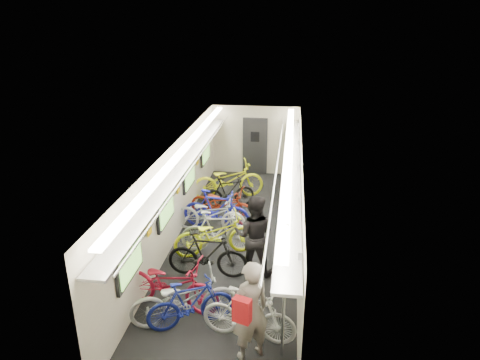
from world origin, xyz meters
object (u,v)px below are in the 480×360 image
(passenger_mid, at_px, (254,235))
(backpack, at_px, (242,310))
(passenger_near, at_px, (250,311))
(bicycle_0, at_px, (184,299))
(bicycle_1, at_px, (191,304))

(passenger_mid, bearing_deg, backpack, 95.78)
(passenger_near, xyz_separation_m, passenger_mid, (-0.17, 2.48, 0.02))
(passenger_mid, bearing_deg, bicycle_0, 63.05)
(bicycle_0, bearing_deg, passenger_near, -138.85)
(bicycle_1, distance_m, backpack, 1.72)
(bicycle_1, relative_size, backpack, 4.12)
(passenger_near, relative_size, backpack, 4.62)
(passenger_mid, relative_size, backpack, 4.71)
(bicycle_0, xyz_separation_m, bicycle_1, (0.14, -0.08, -0.04))
(bicycle_1, xyz_separation_m, passenger_mid, (0.94, 1.88, 0.42))
(bicycle_0, distance_m, passenger_mid, 2.14)
(passenger_near, distance_m, backpack, 0.65)
(bicycle_0, distance_m, backpack, 1.84)
(bicycle_1, relative_size, passenger_mid, 0.88)
(bicycle_0, xyz_separation_m, backpack, (1.18, -1.18, 0.77))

